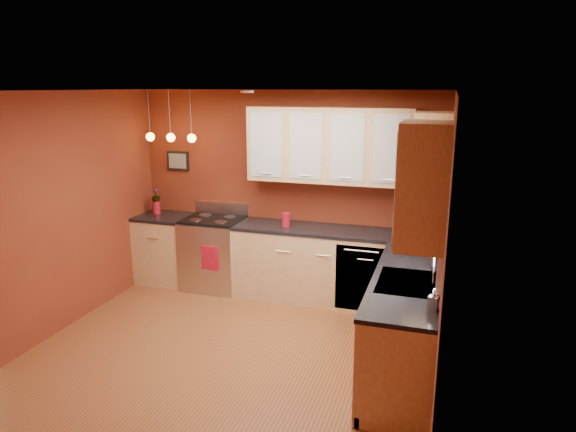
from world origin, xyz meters
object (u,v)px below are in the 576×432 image
(gas_range, at_px, (214,253))
(coffee_maker, at_px, (411,223))
(soap_pump, at_px, (434,300))
(red_canister, at_px, (286,220))
(sink, at_px, (406,284))

(gas_range, bearing_deg, coffee_maker, 3.29)
(coffee_maker, xyz_separation_m, soap_pump, (0.34, -2.20, -0.03))
(gas_range, height_order, red_canister, gas_range)
(sink, bearing_deg, soap_pump, -65.74)
(gas_range, xyz_separation_m, red_canister, (1.02, -0.03, 0.54))
(gas_range, relative_size, red_canister, 6.58)
(gas_range, distance_m, soap_pump, 3.57)
(sink, height_order, red_canister, sink)
(gas_range, height_order, sink, sink)
(red_canister, height_order, coffee_maker, coffee_maker)
(red_canister, relative_size, coffee_maker, 0.67)
(red_canister, distance_m, soap_pump, 2.74)
(red_canister, bearing_deg, coffee_maker, 6.76)
(red_canister, bearing_deg, gas_range, 178.10)
(coffee_maker, bearing_deg, soap_pump, -98.86)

